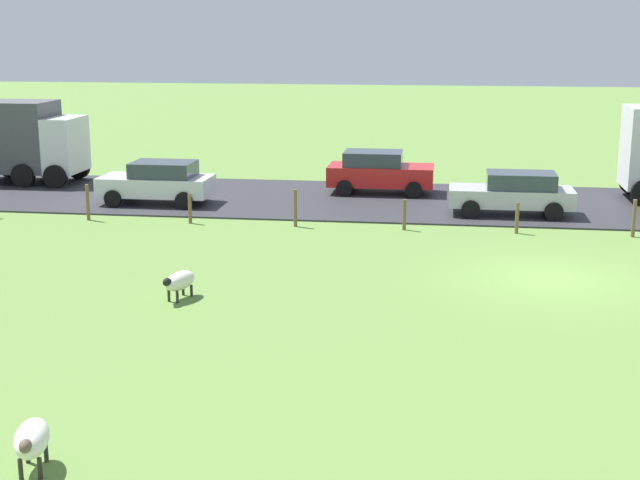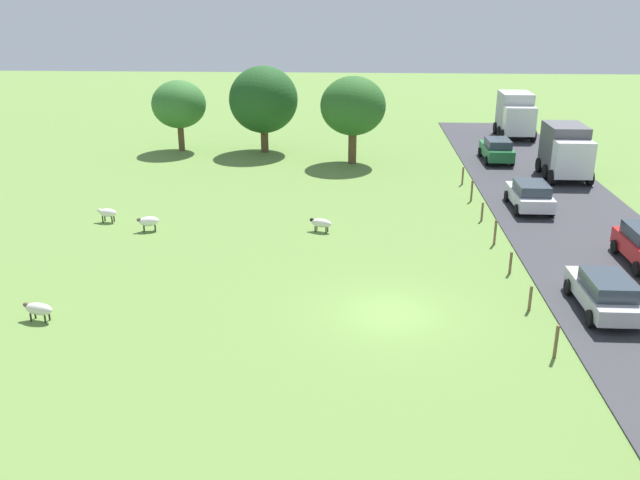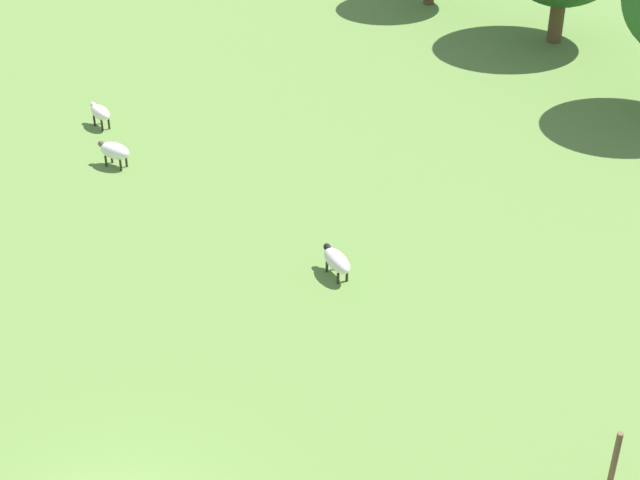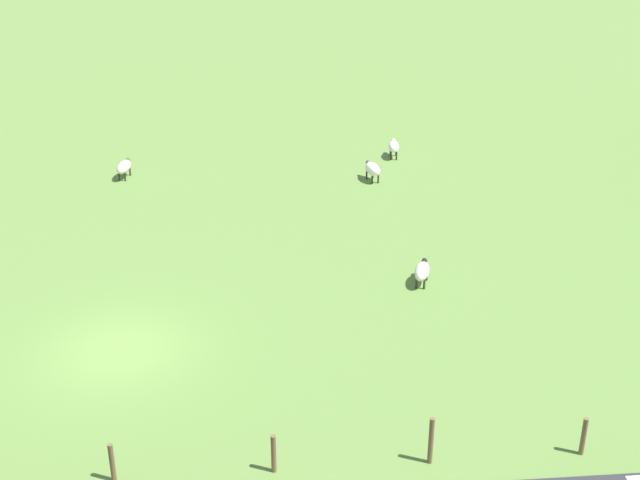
% 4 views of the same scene
% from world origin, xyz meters
% --- Properties ---
extents(sheep_0, '(1.10, 0.56, 0.75)m').
position_xyz_m(sheep_0, '(-14.59, 10.19, 0.52)').
color(sheep_0, white).
rests_on(sheep_0, ground_plane).
extents(sheep_1, '(1.23, 0.78, 0.69)m').
position_xyz_m(sheep_1, '(-3.11, 9.27, 0.46)').
color(sheep_1, silver).
rests_on(sheep_1, ground_plane).
extents(sheep_3, '(1.17, 0.76, 0.78)m').
position_xyz_m(sheep_3, '(-11.97, 8.89, 0.53)').
color(sheep_3, white).
rests_on(sheep_3, ground_plane).
extents(fence_post_3, '(0.12, 0.12, 1.26)m').
position_xyz_m(fence_post_3, '(5.45, 7.82, 0.63)').
color(fence_post_3, brown).
rests_on(fence_post_3, ground_plane).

